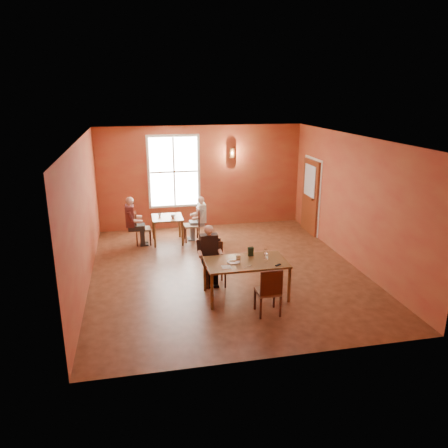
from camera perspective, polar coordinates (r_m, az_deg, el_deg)
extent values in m
cube|color=brown|center=(10.06, 0.23, -6.05)|extent=(6.00, 7.00, 0.01)
cube|color=brown|center=(12.93, -3.00, 6.13)|extent=(6.00, 0.04, 3.00)
cube|color=brown|center=(6.37, 6.83, -5.73)|extent=(6.00, 0.04, 3.00)
cube|color=brown|center=(9.44, -17.87, 1.17)|extent=(0.04, 7.00, 3.00)
cube|color=brown|center=(10.59, 16.35, 2.99)|extent=(0.04, 7.00, 3.00)
cube|color=white|center=(9.30, 0.26, 11.20)|extent=(6.00, 7.00, 0.04)
cube|color=white|center=(12.75, -6.55, 6.80)|extent=(1.36, 0.10, 1.96)
cube|color=maroon|center=(12.69, 11.16, 3.53)|extent=(0.12, 1.04, 2.10)
cylinder|color=brown|center=(12.89, 1.03, 9.26)|extent=(0.16, 0.16, 0.28)
cylinder|color=white|center=(8.52, 1.25, -4.91)|extent=(0.33, 0.33, 0.03)
cube|color=tan|center=(8.59, 1.87, -4.48)|extent=(0.10, 0.09, 0.10)
cube|color=#1C3220|center=(8.81, 3.51, -3.63)|extent=(0.12, 0.07, 0.19)
cube|color=silver|center=(8.32, 3.14, -5.61)|extent=(0.20, 0.09, 0.00)
cube|color=silver|center=(8.30, 0.31, -5.65)|extent=(0.18, 0.18, 0.01)
cube|color=black|center=(8.45, 7.08, -5.32)|extent=(0.13, 0.11, 0.02)
imported|color=silver|center=(11.63, -6.70, 0.99)|extent=(0.14, 0.14, 0.09)
imported|color=silver|center=(11.84, -8.42, 1.20)|extent=(0.11, 0.11, 0.08)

